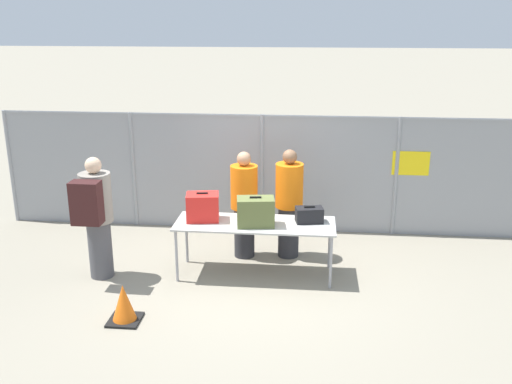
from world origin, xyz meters
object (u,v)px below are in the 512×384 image
Objects in this scene: suitcase_red at (203,207)px; traffic_cone at (124,305)px; traveler_hooded at (96,214)px; security_worker_near at (289,202)px; inspection_table at (255,226)px; suitcase_olive at (256,212)px; security_worker_far at (244,203)px; utility_trailer at (310,184)px; suitcase_black at (309,215)px.

suitcase_red is 1.83m from traffic_cone.
traveler_hooded is 2.81m from security_worker_near.
inspection_table is at bearing -3.83° from suitcase_red.
security_worker_near reaches higher than suitcase_red.
inspection_table is 0.27m from suitcase_olive.
security_worker_far is 0.45× the size of utility_trailer.
inspection_table is at bearing 45.25° from traffic_cone.
suitcase_olive is 1.33× the size of suitcase_black.
traffic_cone is (-1.89, -2.18, -0.65)m from security_worker_near.
traffic_cone is (-1.21, -2.11, -0.63)m from security_worker_far.
utility_trailer reaches higher than traffic_cone.
security_worker_far is at bearing -110.01° from utility_trailer.
suitcase_black is at bearing 15.35° from suitcase_olive.
suitcase_red is 1.50m from suitcase_black.
traffic_cone is at bearing -136.91° from suitcase_olive.
suitcase_black is 3.27m from utility_trailer.
security_worker_far is 2.51m from traffic_cone.
suitcase_black is at bearing -12.93° from traveler_hooded.
utility_trailer is 7.58× the size of traffic_cone.
traveler_hooded is 3.63× the size of traffic_cone.
suitcase_red is at bearing 65.13° from traffic_cone.
traveler_hooded reaches higher than inspection_table.
suitcase_olive is 0.15× the size of utility_trailer.
traveler_hooded is (-2.91, -0.43, 0.06)m from suitcase_black.
traveler_hooded is 1.06× the size of security_worker_far.
security_worker_near reaches higher than suitcase_black.
suitcase_olive reaches higher than inspection_table.
suitcase_olive is at bearing -102.09° from utility_trailer.
utility_trailer is (1.50, 3.30, -0.58)m from suitcase_red.
traveler_hooded reaches higher than suitcase_red.
traffic_cone is (-1.44, -1.46, -0.51)m from inspection_table.
suitcase_red is at bearing 30.43° from security_worker_near.
suitcase_olive is 0.31× the size of traveler_hooded.
suitcase_red reaches higher than inspection_table.
traveler_hooded is at bearing -171.56° from suitcase_black.
traveler_hooded is at bearing -171.55° from inspection_table.
suitcase_black is (1.50, 0.06, -0.09)m from suitcase_red.
inspection_table is 1.33× the size of security_worker_near.
security_worker_near is 3.50× the size of traffic_cone.
inspection_table is at bearing -12.92° from traveler_hooded.
suitcase_olive is at bearing -164.65° from suitcase_black.
security_worker_far reaches higher than suitcase_black.
suitcase_red is 1.04× the size of traffic_cone.
traveler_hooded is 2.17m from security_worker_far.
suitcase_red is 3.67m from utility_trailer.
utility_trailer is (0.98, 2.70, -0.46)m from security_worker_far.
suitcase_black is 1.12m from security_worker_far.
inspection_table is 4.50× the size of suitcase_red.
suitcase_black is 0.85× the size of traffic_cone.
security_worker_near is (1.19, 0.67, -0.11)m from suitcase_red.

